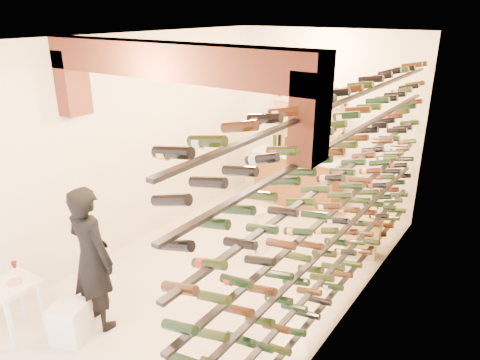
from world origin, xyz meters
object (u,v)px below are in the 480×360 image
at_px(chrome_barstool, 255,227).
at_px(white_stool, 70,322).
at_px(back_counter, 298,178).
at_px(person, 91,258).
at_px(crate_lower, 361,246).
at_px(tasting_table, 13,292).
at_px(wine_rack, 337,195).

bearing_deg(chrome_barstool, white_stool, -102.19).
distance_m(back_counter, chrome_barstool, 1.95).
relative_size(person, crate_lower, 3.82).
bearing_deg(tasting_table, chrome_barstool, 67.48).
bearing_deg(crate_lower, tasting_table, -122.83).
relative_size(person, chrome_barstool, 2.56).
distance_m(tasting_table, person, 0.92).
bearing_deg(white_stool, back_counter, 86.06).
bearing_deg(tasting_table, back_counter, 77.96).
height_order(back_counter, chrome_barstool, back_counter).
relative_size(wine_rack, chrome_barstool, 8.32).
relative_size(back_counter, chrome_barstool, 2.48).
bearing_deg(back_counter, tasting_table, -99.77).
xyz_separation_m(back_counter, chrome_barstool, (0.29, -1.92, -0.14)).
xyz_separation_m(wine_rack, back_counter, (-1.83, 2.65, -1.02)).
height_order(white_stool, person, person).
height_order(white_stool, crate_lower, white_stool).
distance_m(person, chrome_barstool, 2.61).
bearing_deg(wine_rack, chrome_barstool, 154.78).
bearing_deg(person, chrome_barstool, -100.86).
relative_size(back_counter, person, 0.97).
distance_m(wine_rack, chrome_barstool, 2.06).
relative_size(wine_rack, tasting_table, 6.75).
bearing_deg(wine_rack, white_stool, -135.31).
bearing_deg(tasting_table, white_stool, 25.81).
bearing_deg(back_counter, chrome_barstool, -81.45).
height_order(person, chrome_barstool, person).
xyz_separation_m(back_counter, person, (-0.31, -4.42, 0.34)).
xyz_separation_m(tasting_table, chrome_barstool, (1.16, 3.15, -0.17)).
height_order(tasting_table, white_stool, tasting_table).
height_order(tasting_table, person, person).
bearing_deg(crate_lower, back_counter, 146.39).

